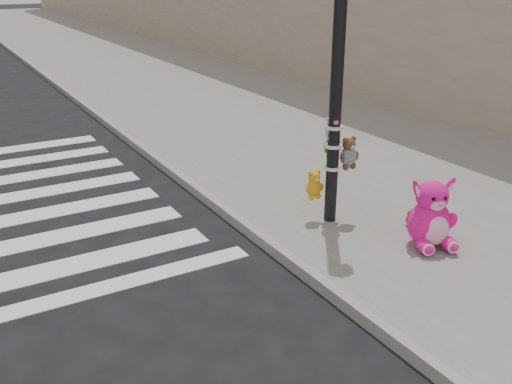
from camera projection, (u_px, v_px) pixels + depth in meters
ground at (219, 363)px, 5.18m from camera, size 120.00×120.00×0.00m
sidewalk_near at (218, 97)px, 15.54m from camera, size 7.00×80.00×0.14m
curb_edge at (92, 112)px, 13.93m from camera, size 0.12×80.00×0.15m
signal_pole at (336, 106)px, 7.25m from camera, size 0.71×0.50×4.00m
pink_bunny at (431, 218)px, 6.95m from camera, size 0.72×0.78×0.89m
red_teddy at (410, 218)px, 7.57m from camera, size 0.18×0.17×0.22m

